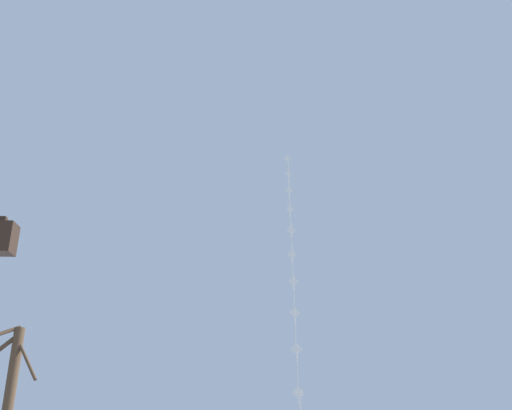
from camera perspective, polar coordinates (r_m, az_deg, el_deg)
The scene contains 2 objects.
kite_train at distance 23.24m, azimuth 3.79°, elevation -5.23°, with size 1.60×11.70×15.56m.
bare_tree at distance 18.31m, azimuth -24.46°, elevation -17.72°, with size 1.88×1.19×4.36m.
Camera 1 is at (-0.00, -0.41, 1.83)m, focal length 38.27 mm.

